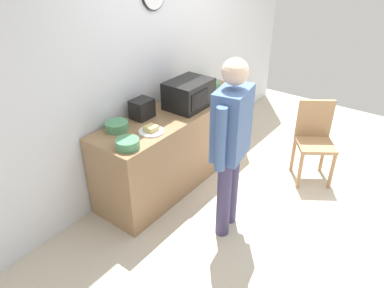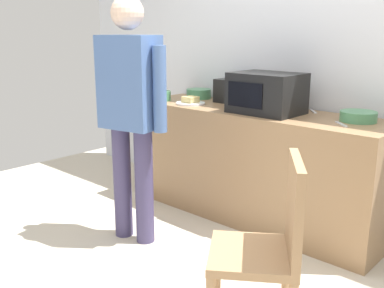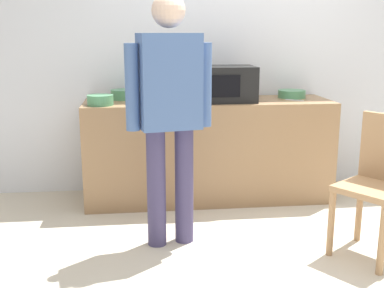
{
  "view_description": "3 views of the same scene",
  "coord_description": "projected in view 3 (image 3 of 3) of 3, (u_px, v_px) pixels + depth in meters",
  "views": [
    {
      "loc": [
        -3.06,
        -1.04,
        2.49
      ],
      "look_at": [
        -0.59,
        0.81,
        0.72
      ],
      "focal_mm": 33.27,
      "sensor_mm": 36.0,
      "label": 1
    },
    {
      "loc": [
        1.66,
        -1.65,
        1.49
      ],
      "look_at": [
        -0.63,
        0.86,
        0.62
      ],
      "focal_mm": 41.83,
      "sensor_mm": 36.0,
      "label": 2
    },
    {
      "loc": [
        -0.91,
        -2.87,
        1.46
      ],
      "look_at": [
        -0.49,
        0.81,
        0.6
      ],
      "focal_mm": 44.83,
      "sensor_mm": 36.0,
      "label": 3
    }
  ],
  "objects": [
    {
      "name": "ground_plane",
      "position": [
        278.0,
        256.0,
        3.21
      ],
      "size": [
        6.0,
        6.0,
        0.0
      ],
      "primitive_type": "plane",
      "color": "beige"
    },
    {
      "name": "person_standing",
      "position": [
        169.0,
        104.0,
        3.2
      ],
      "size": [
        0.58,
        0.31,
        1.71
      ],
      "color": "#3F385F",
      "rests_on": "ground_plane"
    },
    {
      "name": "salad_bowl",
      "position": [
        123.0,
        95.0,
        4.22
      ],
      "size": [
        0.22,
        0.22,
        0.09
      ],
      "primitive_type": "cylinder",
      "color": "#4C8E60",
      "rests_on": "kitchen_counter"
    },
    {
      "name": "mixing_bowl",
      "position": [
        292.0,
        94.0,
        4.33
      ],
      "size": [
        0.25,
        0.25,
        0.07
      ],
      "primitive_type": "cylinder",
      "color": "#4C8E60",
      "rests_on": "kitchen_counter"
    },
    {
      "name": "fork_utensil",
      "position": [
        295.0,
        100.0,
        4.15
      ],
      "size": [
        0.14,
        0.13,
        0.01
      ],
      "primitive_type": "cube",
      "rotation": [
        0.0,
        0.0,
        2.37
      ],
      "color": "silver",
      "rests_on": "kitchen_counter"
    },
    {
      "name": "back_wall",
      "position": [
        234.0,
        50.0,
        4.46
      ],
      "size": [
        5.4,
        0.13,
        2.6
      ],
      "color": "silver",
      "rests_on": "ground_plane"
    },
    {
      "name": "sandwich_plate",
      "position": [
        143.0,
        101.0,
        3.96
      ],
      "size": [
        0.25,
        0.25,
        0.07
      ],
      "color": "white",
      "rests_on": "kitchen_counter"
    },
    {
      "name": "spoon_utensil",
      "position": [
        244.0,
        96.0,
        4.43
      ],
      "size": [
        0.12,
        0.14,
        0.01
      ],
      "primitive_type": "cube",
      "rotation": [
        0.0,
        0.0,
        2.27
      ],
      "color": "silver",
      "rests_on": "kitchen_counter"
    },
    {
      "name": "microwave",
      "position": [
        225.0,
        84.0,
        4.09
      ],
      "size": [
        0.5,
        0.39,
        0.3
      ],
      "color": "black",
      "rests_on": "kitchen_counter"
    },
    {
      "name": "wooden_chair",
      "position": [
        379.0,
        179.0,
        3.14
      ],
      "size": [
        0.56,
        0.56,
        0.94
      ],
      "color": "#A87F56",
      "rests_on": "ground_plane"
    },
    {
      "name": "toaster",
      "position": [
        163.0,
        88.0,
        4.25
      ],
      "size": [
        0.22,
        0.18,
        0.2
      ],
      "primitive_type": "cube",
      "color": "black",
      "rests_on": "kitchen_counter"
    },
    {
      "name": "kitchen_counter",
      "position": [
        208.0,
        150.0,
        4.26
      ],
      "size": [
        2.14,
        0.62,
        0.88
      ],
      "primitive_type": "cube",
      "color": "#93704C",
      "rests_on": "ground_plane"
    },
    {
      "name": "cereal_bowl",
      "position": [
        100.0,
        100.0,
        3.88
      ],
      "size": [
        0.21,
        0.21,
        0.08
      ],
      "primitive_type": "cylinder",
      "color": "#4C8E60",
      "rests_on": "kitchen_counter"
    }
  ]
}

